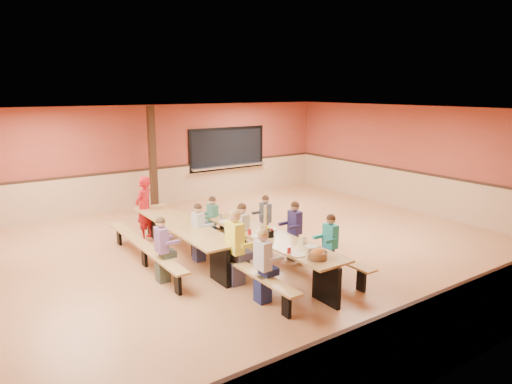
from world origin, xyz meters
TOP-DOWN VIEW (x-y plane):
  - ground at (0.00, 0.00)m, footprint 12.00×12.00m
  - room_envelope at (0.00, 0.00)m, footprint 12.04×10.04m
  - kitchen_pass_through at (2.60, 4.96)m, footprint 2.78×0.28m
  - structural_post at (-0.20, 4.40)m, footprint 0.18×0.18m
  - cafeteria_table_main at (-0.16, -1.18)m, footprint 1.91×3.70m
  - cafeteria_table_second at (-1.19, 0.50)m, footprint 1.91×3.70m
  - seated_child_white_left at (-0.98, -2.10)m, footprint 0.38×0.31m
  - seated_adult_yellow at (-0.98, -1.25)m, footprint 0.45×0.37m
  - seated_child_grey_left at (-0.98, 0.16)m, footprint 0.36×0.29m
  - seated_child_teal_right at (0.67, -1.93)m, footprint 0.36×0.29m
  - seated_child_navy_right at (0.67, -0.90)m, footprint 0.37×0.30m
  - seated_child_char_right at (0.67, 0.13)m, footprint 0.34×0.28m
  - seated_child_purple_sec at (-2.01, -0.41)m, footprint 0.37×0.30m
  - seated_child_green_sec at (-0.36, 0.68)m, footprint 0.34×0.28m
  - seated_child_tan_sec at (-0.36, -0.51)m, footprint 0.38×0.31m
  - standing_woman at (-1.37, 2.12)m, footprint 0.65×0.61m
  - punch_pitcher at (-0.12, -0.12)m, footprint 0.16×0.16m
  - chip_bowl at (-0.24, -2.58)m, footprint 0.32×0.32m
  - napkin_dispenser at (-0.21, -1.23)m, footprint 0.10×0.14m
  - condiment_mustard at (-0.17, -1.14)m, footprint 0.06×0.06m
  - condiment_ketchup at (-0.18, -1.26)m, footprint 0.06×0.06m
  - table_paddle at (-0.18, -1.05)m, footprint 0.16×0.16m
  - place_settings at (-0.16, -1.18)m, footprint 0.65×3.30m

SIDE VIEW (x-z plane):
  - ground at x=0.00m, z-range 0.00..0.00m
  - cafeteria_table_main at x=-0.16m, z-range 0.16..0.90m
  - cafeteria_table_second at x=-1.19m, z-range 0.16..0.90m
  - seated_child_char_right at x=0.67m, z-range 0.00..1.14m
  - seated_child_green_sec at x=-0.36m, z-range 0.00..1.15m
  - seated_child_teal_right at x=0.67m, z-range 0.00..1.18m
  - seated_child_grey_left at x=-0.98m, z-range 0.00..1.18m
  - seated_child_purple_sec at x=-2.01m, z-range 0.00..1.20m
  - seated_child_navy_right at x=0.67m, z-range 0.00..1.21m
  - seated_child_white_left at x=-0.98m, z-range 0.00..1.23m
  - seated_child_tan_sec at x=-0.36m, z-range 0.00..1.24m
  - seated_adult_yellow at x=-0.98m, z-range 0.00..1.37m
  - room_envelope at x=0.00m, z-range -0.82..2.20m
  - standing_woman at x=-1.37m, z-range 0.00..1.49m
  - place_settings at x=-0.16m, z-range 0.74..0.85m
  - napkin_dispenser at x=-0.21m, z-range 0.74..0.87m
  - chip_bowl at x=-0.24m, z-range 0.74..0.89m
  - condiment_mustard at x=-0.17m, z-range 0.74..0.91m
  - condiment_ketchup at x=-0.18m, z-range 0.74..0.91m
  - punch_pitcher at x=-0.12m, z-range 0.74..0.96m
  - table_paddle at x=-0.18m, z-range 0.60..1.16m
  - kitchen_pass_through at x=2.60m, z-range 0.80..2.18m
  - structural_post at x=-0.20m, z-range 0.00..3.00m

